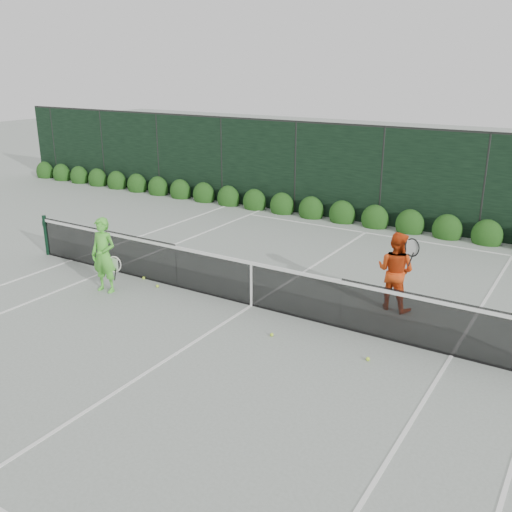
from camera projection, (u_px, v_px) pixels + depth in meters
The scene contains 8 objects.
ground at pixel (251, 306), 11.95m from camera, with size 80.00×80.00×0.00m, color gray.
tennis_net at pixel (250, 282), 11.79m from camera, with size 12.90×0.10×1.07m.
player_woman at pixel (104, 255), 12.46m from camera, with size 0.67×0.47×1.68m.
player_man at pixel (396, 271), 11.57m from camera, with size 0.94×0.73×1.64m.
court_lines at pixel (251, 305), 11.95m from camera, with size 11.03×23.83×0.01m.
windscreen_fence at pixel (162, 277), 9.29m from camera, with size 32.00×21.07×3.06m.
hedge_row at pixel (375, 220), 17.63m from camera, with size 31.66×0.65×0.94m.
tennis_balls at pixel (223, 310), 11.65m from camera, with size 5.98×1.02×0.07m.
Camera 1 is at (5.89, -9.28, 4.82)m, focal length 40.00 mm.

